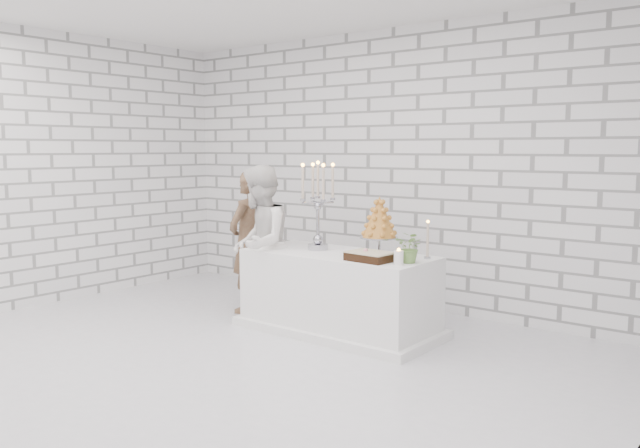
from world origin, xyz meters
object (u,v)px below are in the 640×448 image
Objects in this scene: cake_table at (339,292)px; groom at (249,241)px; croquembouche at (379,226)px; bride at (259,244)px; candelabra at (318,206)px.

groom reaches higher than cake_table.
croquembouche reaches higher than cake_table.
bride is 0.71m from candelabra.
candelabra is (0.93, 0.00, 0.43)m from groom.
cake_table is 0.85m from candelabra.
bride is at bearing -156.07° from candelabra.
groom is 1.59m from croquembouche.
bride reaches higher than croquembouche.
groom is 1.76× the size of candelabra.
cake_table is at bearing 80.00° from groom.
groom is (-1.21, 0.04, 0.37)m from cake_table.
bride reaches higher than groom.
croquembouche is (0.64, 0.09, -0.16)m from candelabra.
cake_table is at bearing 72.48° from bride.
groom is at bearing -153.16° from bride.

